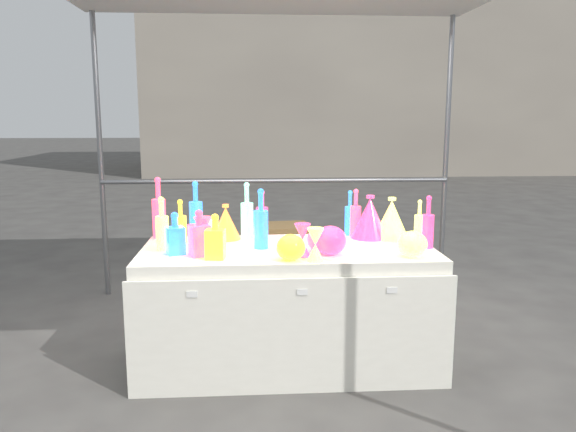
{
  "coord_description": "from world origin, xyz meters",
  "views": [
    {
      "loc": [
        -0.22,
        -3.37,
        1.55
      ],
      "look_at": [
        0.0,
        0.0,
        0.95
      ],
      "focal_mm": 35.0,
      "sensor_mm": 36.0,
      "label": 1
    }
  ],
  "objects": [
    {
      "name": "hourglass_1",
      "position": [
        0.07,
        -0.23,
        0.85
      ],
      "size": [
        0.1,
        0.1,
        0.19
      ],
      "primitive_type": null,
      "rotation": [
        0.0,
        0.0,
        -0.05
      ],
      "color": "#1F4AB5",
      "rests_on": "display_table"
    },
    {
      "name": "bottle_11",
      "position": [
        0.86,
        0.12,
        0.89
      ],
      "size": [
        0.07,
        0.07,
        0.27
      ],
      "primitive_type": null,
      "rotation": [
        0.0,
        0.0,
        -0.24
      ],
      "color": "teal",
      "rests_on": "display_table"
    },
    {
      "name": "bottle_10",
      "position": [
        0.86,
        -0.06,
        0.91
      ],
      "size": [
        0.1,
        0.1,
        0.33
      ],
      "primitive_type": null,
      "rotation": [
        0.0,
        0.0,
        0.42
      ],
      "color": "#1F4AB5",
      "rests_on": "display_table"
    },
    {
      "name": "bottle_8",
      "position": [
        0.45,
        0.36,
        0.9
      ],
      "size": [
        0.07,
        0.07,
        0.31
      ],
      "primitive_type": null,
      "rotation": [
        0.0,
        0.0,
        -0.07
      ],
      "color": "#18873C",
      "rests_on": "display_table"
    },
    {
      "name": "bottle_6",
      "position": [
        -0.67,
        0.18,
        0.89
      ],
      "size": [
        0.09,
        0.09,
        0.28
      ],
      "primitive_type": null,
      "rotation": [
        0.0,
        0.0,
        -0.21
      ],
      "color": "red",
      "rests_on": "display_table"
    },
    {
      "name": "globe_0",
      "position": [
        -0.0,
        -0.3,
        0.82
      ],
      "size": [
        0.19,
        0.19,
        0.13
      ],
      "primitive_type": null,
      "rotation": [
        0.0,
        0.0,
        -0.2
      ],
      "color": "red",
      "rests_on": "display_table"
    },
    {
      "name": "background_building",
      "position": [
        4.0,
        14.0,
        3.0
      ],
      "size": [
        14.0,
        6.0,
        6.0
      ],
      "primitive_type": "cube",
      "color": "#A69B8A",
      "rests_on": "ground"
    },
    {
      "name": "bottle_9",
      "position": [
        0.48,
        0.32,
        0.91
      ],
      "size": [
        0.08,
        0.08,
        0.32
      ],
      "primitive_type": null,
      "rotation": [
        0.0,
        0.0,
        -0.2
      ],
      "color": "#FF571A",
      "rests_on": "display_table"
    },
    {
      "name": "globe_3",
      "position": [
        0.24,
        -0.19,
        0.83
      ],
      "size": [
        0.2,
        0.2,
        0.15
      ],
      "primitive_type": null,
      "rotation": [
        0.0,
        0.0,
        -0.03
      ],
      "color": "#1F4AB5",
      "rests_on": "display_table"
    },
    {
      "name": "bottle_1",
      "position": [
        -0.59,
        0.35,
        0.94
      ],
      "size": [
        0.11,
        0.11,
        0.38
      ],
      "primitive_type": null,
      "rotation": [
        0.0,
        0.0,
        0.32
      ],
      "color": "#18873C",
      "rests_on": "display_table"
    },
    {
      "name": "bottle_2",
      "position": [
        -0.84,
        0.35,
        0.95
      ],
      "size": [
        0.1,
        0.1,
        0.41
      ],
      "primitive_type": null,
      "rotation": [
        0.0,
        0.0,
        0.08
      ],
      "color": "#FF571A",
      "rests_on": "display_table"
    },
    {
      "name": "lampshade_3",
      "position": [
        0.7,
        0.23,
        0.89
      ],
      "size": [
        0.25,
        0.25,
        0.28
      ],
      "primitive_type": null,
      "rotation": [
        0.0,
        0.0,
        0.05
      ],
      "color": "teal",
      "rests_on": "display_table"
    },
    {
      "name": "hourglass_3",
      "position": [
        -0.48,
        -0.01,
        0.85
      ],
      "size": [
        0.12,
        0.12,
        0.2
      ],
      "primitive_type": null,
      "rotation": [
        0.0,
        0.0,
        -0.27
      ],
      "color": "#CE2969",
      "rests_on": "display_table"
    },
    {
      "name": "cardboard_box_flat",
      "position": [
        0.48,
        2.16,
        0.03
      ],
      "size": [
        0.79,
        0.73,
        0.06
      ],
      "primitive_type": "cube",
      "rotation": [
        0.0,
        0.0,
        0.56
      ],
      "color": "olive",
      "rests_on": "ground"
    },
    {
      "name": "hourglass_0",
      "position": [
        -0.51,
        -0.1,
        0.86
      ],
      "size": [
        0.14,
        0.14,
        0.22
      ],
      "primitive_type": null,
      "rotation": [
        0.0,
        0.0,
        -0.4
      ],
      "color": "#FF571A",
      "rests_on": "display_table"
    },
    {
      "name": "display_table",
      "position": [
        0.0,
        -0.01,
        0.37
      ],
      "size": [
        1.84,
        0.83,
        0.75
      ],
      "color": "white",
      "rests_on": "ground"
    },
    {
      "name": "decanter_2",
      "position": [
        -0.67,
        -0.11,
        0.88
      ],
      "size": [
        0.13,
        0.13,
        0.25
      ],
      "primitive_type": null,
      "rotation": [
        0.0,
        0.0,
        0.38
      ],
      "color": "#18873C",
      "rests_on": "display_table"
    },
    {
      "name": "bottle_4",
      "position": [
        -0.76,
        0.0,
        0.91
      ],
      "size": [
        0.09,
        0.09,
        0.33
      ],
      "primitive_type": null,
      "rotation": [
        0.0,
        0.0,
        -0.15
      ],
      "color": "teal",
      "rests_on": "display_table"
    },
    {
      "name": "globe_1",
      "position": [
        0.7,
        -0.28,
        0.82
      ],
      "size": [
        0.23,
        0.23,
        0.14
      ],
      "primitive_type": null,
      "rotation": [
        0.0,
        0.0,
        0.42
      ],
      "color": "teal",
      "rests_on": "display_table"
    },
    {
      "name": "decanter_1",
      "position": [
        -0.53,
        -0.16,
        0.89
      ],
      "size": [
        0.14,
        0.14,
        0.27
      ],
      "primitive_type": null,
      "rotation": [
        0.0,
        0.0,
        0.38
      ],
      "color": "#FF571A",
      "rests_on": "display_table"
    },
    {
      "name": "lampshade_0",
      "position": [
        -0.39,
        0.28,
        0.87
      ],
      "size": [
        0.2,
        0.2,
        0.23
      ],
      "primitive_type": null,
      "rotation": [
        0.0,
        0.0,
        0.0
      ],
      "color": "#FFF935",
      "rests_on": "display_table"
    },
    {
      "name": "globe_2",
      "position": [
        0.19,
        -0.12,
        0.82
      ],
      "size": [
        0.17,
        0.17,
        0.13
      ],
      "primitive_type": null,
      "rotation": [
        0.0,
        0.0,
        0.03
      ],
      "color": "#FF571A",
      "rests_on": "display_table"
    },
    {
      "name": "ground",
      "position": [
        0.0,
        0.0,
        0.0
      ],
      "size": [
        80.0,
        80.0,
        0.0
      ],
      "primitive_type": "plane",
      "color": "#5D5B56",
      "rests_on": "ground"
    },
    {
      "name": "cardboard_box_closed",
      "position": [
        0.06,
        2.31,
        0.22
      ],
      "size": [
        0.66,
        0.51,
        0.45
      ],
      "primitive_type": "cube",
      "rotation": [
        0.0,
        0.0,
        0.1
      ],
      "color": "olive",
      "rests_on": "ground"
    },
    {
      "name": "bottle_3",
      "position": [
        -0.15,
        0.35,
        0.91
      ],
      "size": [
        0.1,
        0.1,
        0.32
      ],
      "primitive_type": null,
      "rotation": [
        0.0,
        0.0,
        -0.28
      ],
      "color": "#1F4AB5",
      "rests_on": "display_table"
    },
    {
      "name": "bottle_7",
      "position": [
        -0.17,
        0.0,
        0.94
      ],
      "size": [
        0.11,
        0.11,
        0.37
      ],
      "primitive_type": null,
      "rotation": [
        0.0,
        0.0,
        -0.28
      ],
      "color": "#18873C",
      "rests_on": "display_table"
    },
    {
      "name": "decanter_0",
      "position": [
        -0.43,
        -0.24,
        0.88
      ],
      "size": [
        0.12,
        0.12,
        0.26
      ],
      "primitive_type": null,
      "rotation": [
        0.0,
        0.0,
        -0.13
      ],
      "color": "red",
      "rests_on": "display_table"
    },
    {
      "name": "lampshade_2",
      "position": [
        0.56,
        0.25,
        0.89
      ],
      "size": [
        0.31,
        0.31,
        0.29
      ],
      "primitive_type": null,
      "rotation": [
        0.0,
        0.0,
        0.34
      ],
      "color": "#1F4AB5",
      "rests_on": "display_table"
    },
    {
      "name": "hourglass_2",
      "position": [
        0.13,
        -0.34,
        0.84
      ],
      "size": [
        0.12,
        0.12,
        0.19
      ],
      "primitive_type": null,
      "rotation": [
        0.0,
        0.0,
        0.34
      ],
      "color": "teal",
      "rests_on": "display_table"
    },
    {
      "name": "bottle_5",
      "position": [
        -0.25,
        0.27,
        0.94
      ],
      "size": [
        0.11,
        0.11,
        0.38
      ],
      "primitive_type": null,
      "rotation": [
        0.0,
        0.0,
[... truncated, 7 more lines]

